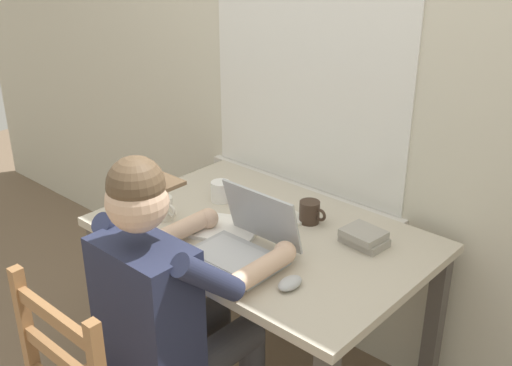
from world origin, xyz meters
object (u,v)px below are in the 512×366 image
Objects in this scene: seated_person at (172,304)px; computer_mouse at (290,283)px; book_stack_main at (364,237)px; desk at (263,253)px; coffee_mug_dark at (310,212)px; coffee_mug_spare at (163,208)px; landscape_photo_print at (252,215)px; laptop at (245,241)px; coffee_mug_white at (221,191)px.

seated_person is 12.46× the size of computer_mouse.
book_stack_main reaches higher than computer_mouse.
coffee_mug_dark is (0.09, 0.18, 0.15)m from desk.
seated_person is (0.03, -0.49, 0.03)m from desk.
seated_person reaches higher than coffee_mug_spare.
computer_mouse reaches higher than landscape_photo_print.
coffee_mug_dark is 0.58m from coffee_mug_spare.
desk is 0.25m from laptop.
laptop is at bearing 82.49° from seated_person.
landscape_photo_print is (-0.19, 0.24, -0.05)m from laptop.
computer_mouse reaches higher than desk.
laptop is 2.73× the size of coffee_mug_spare.
landscape_photo_print is (0.19, -0.01, -0.04)m from coffee_mug_white.
coffee_mug_dark reaches higher than book_stack_main.
computer_mouse is 0.83× the size of coffee_mug_white.
landscape_photo_print is at bearing 45.82° from coffee_mug_spare.
laptop is at bearing 167.05° from computer_mouse.
coffee_mug_white is at bearing 165.30° from desk.
coffee_mug_spare is (-0.46, -0.36, 0.00)m from coffee_mug_dark.
book_stack_main is at bearing 26.64° from coffee_mug_spare.
seated_person reaches higher than computer_mouse.
desk is 0.44m from coffee_mug_spare.
desk is at bearing 93.57° from seated_person.
computer_mouse is 0.83× the size of coffee_mug_spare.
seated_person is 0.74m from book_stack_main.
computer_mouse is at bearing -26.58° from coffee_mug_white.
computer_mouse is (0.29, 0.26, 0.09)m from seated_person.
laptop is (0.07, -0.18, 0.16)m from desk.
book_stack_main is at bearing 7.73° from coffee_mug_white.
laptop is 0.35m from coffee_mug_dark.
book_stack_main is 1.31× the size of landscape_photo_print.
coffee_mug_white is at bearing 173.25° from landscape_photo_print.
laptop is 0.44m from coffee_mug_spare.
landscape_photo_print is at bearing -4.43° from coffee_mug_white.
coffee_mug_dark is (0.06, 0.67, 0.11)m from seated_person.
laptop is at bearing -67.77° from desk.
laptop is at bearing -34.24° from coffee_mug_white.
book_stack_main reaches higher than desk.
seated_person is 0.68m from coffee_mug_dark.
coffee_mug_dark reaches higher than landscape_photo_print.
book_stack_main is at bearing 25.89° from desk.
seated_person is at bearing -95.28° from coffee_mug_dark.
desk is 12.50× the size of computer_mouse.
seated_person reaches higher than book_stack_main.
seated_person reaches higher than desk.
coffee_mug_spare is 0.71× the size of book_stack_main.
coffee_mug_dark reaches higher than coffee_mug_white.
coffee_mug_dark reaches higher than computer_mouse.
coffee_mug_spare reaches higher than coffee_mug_white.
coffee_mug_dark is 0.24m from landscape_photo_print.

